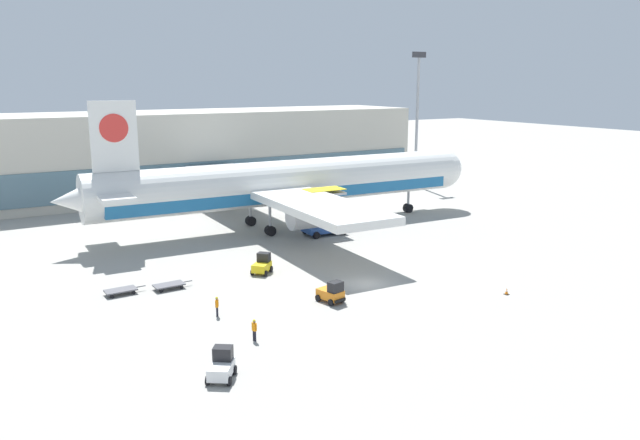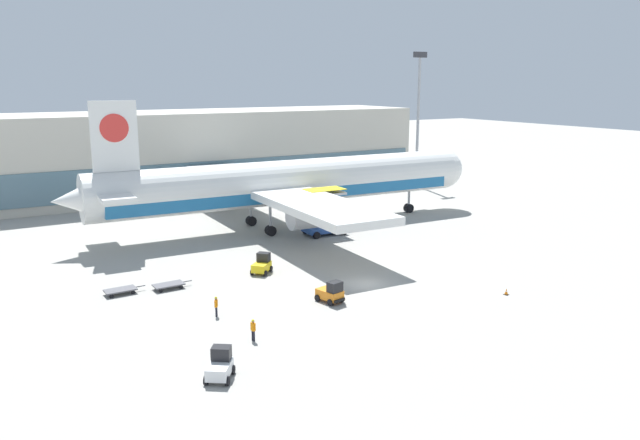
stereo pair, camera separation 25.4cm
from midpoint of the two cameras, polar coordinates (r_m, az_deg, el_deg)
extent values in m
plane|color=#9E9B93|center=(60.55, 4.43, -5.87)|extent=(400.00, 400.00, 0.00)
cube|color=#BCB7A8|center=(111.40, -13.40, 6.00)|extent=(90.00, 18.00, 14.00)
cube|color=slate|center=(103.22, -11.78, 3.82)|extent=(88.20, 0.20, 4.90)
cylinder|color=#9EA0A5|center=(116.57, 9.00, 8.74)|extent=(0.50, 0.50, 23.22)
cube|color=#333338|center=(116.41, 9.22, 14.70)|extent=(2.80, 0.50, 1.00)
cylinder|color=white|center=(82.51, -2.80, 3.49)|extent=(52.17, 7.65, 5.80)
cube|color=#1E669E|center=(82.73, -2.79, 2.60)|extent=(48.01, 7.39, 1.45)
sphere|color=white|center=(96.59, 11.26, 4.60)|extent=(5.68, 5.68, 5.68)
cone|color=white|center=(75.09, -20.95, 1.76)|extent=(6.57, 5.73, 5.51)
cube|color=white|center=(74.85, -18.19, 7.27)|extent=(5.21, 0.63, 8.00)
cylinder|color=red|center=(74.78, -18.25, 8.00)|extent=(3.22, 0.66, 3.20)
cube|color=white|center=(75.45, -18.64, 2.43)|extent=(4.06, 13.12, 0.50)
cube|color=white|center=(81.54, -4.44, 2.84)|extent=(9.71, 48.26, 0.90)
cylinder|color=#9EA0A5|center=(72.98, -1.15, 0.28)|extent=(4.30, 2.95, 2.80)
cylinder|color=#9EA0A5|center=(91.01, -7.03, 2.66)|extent=(4.30, 2.95, 2.80)
cylinder|color=#9EA0A5|center=(93.29, 8.22, 2.29)|extent=(0.36, 0.36, 4.00)
cylinder|color=black|center=(93.66, 8.18, 1.08)|extent=(1.33, 0.95, 1.30)
cylinder|color=#9EA0A5|center=(78.57, -4.48, 0.45)|extent=(0.36, 0.36, 4.00)
cylinder|color=black|center=(79.01, -4.45, -0.97)|extent=(1.33, 0.95, 1.30)
cylinder|color=#9EA0A5|center=(84.33, -6.27, 1.25)|extent=(0.36, 0.36, 4.00)
cylinder|color=black|center=(84.74, -6.23, -0.08)|extent=(1.33, 0.95, 1.30)
cube|color=#284C99|center=(79.36, 0.49, -0.76)|extent=(5.30, 3.18, 0.70)
cube|color=#B2B2B7|center=(78.44, 0.50, 2.44)|extent=(5.04, 3.02, 0.30)
cube|color=yellow|center=(78.35, 0.50, 2.84)|extent=(5.04, 3.02, 0.08)
cube|color=#284C99|center=(78.84, 0.50, 0.95)|extent=(4.28, 0.31, 4.27)
cube|color=#284C99|center=(78.84, 0.50, 0.95)|extent=(4.28, 0.31, 4.27)
cylinder|color=black|center=(81.65, 1.18, -0.64)|extent=(0.91, 0.39, 0.90)
cylinder|color=black|center=(79.13, 2.26, -1.07)|extent=(0.91, 0.39, 0.90)
cylinder|color=black|center=(79.83, -1.25, -0.94)|extent=(0.91, 0.39, 0.90)
cylinder|color=black|center=(77.25, -0.23, -1.40)|extent=(0.91, 0.39, 0.90)
cube|color=orange|center=(55.56, 1.02, -6.79)|extent=(1.88, 2.55, 0.80)
cube|color=black|center=(54.85, 1.50, -6.11)|extent=(1.41, 1.15, 0.90)
cube|color=black|center=(54.84, 1.93, -7.37)|extent=(1.26, 0.44, 0.24)
cylinder|color=black|center=(55.63, 2.12, -7.21)|extent=(0.37, 0.64, 0.60)
cylinder|color=black|center=(54.69, 1.09, -7.55)|extent=(0.37, 0.64, 0.60)
cylinder|color=black|center=(56.70, 0.95, -6.81)|extent=(0.37, 0.64, 0.60)
cylinder|color=black|center=(55.78, -0.09, -7.14)|extent=(0.37, 0.64, 0.60)
cube|color=yellow|center=(63.74, -5.26, -4.27)|extent=(2.63, 2.60, 0.80)
cube|color=black|center=(64.08, -5.07, -3.38)|extent=(1.51, 1.52, 0.90)
cube|color=black|center=(64.92, -4.87, -4.21)|extent=(0.98, 1.03, 0.24)
cylinder|color=black|center=(64.82, -5.58, -4.36)|extent=(0.60, 0.59, 0.60)
cylinder|color=black|center=(64.34, -4.41, -4.47)|extent=(0.60, 0.59, 0.60)
cylinder|color=black|center=(63.39, -6.11, -4.76)|extent=(0.60, 0.59, 0.60)
cylinder|color=black|center=(62.90, -4.92, -4.88)|extent=(0.60, 0.59, 0.60)
cube|color=silver|center=(42.44, -9.01, -13.32)|extent=(2.47, 2.69, 0.80)
cube|color=black|center=(42.65, -8.84, -11.92)|extent=(1.53, 1.45, 0.90)
cube|color=black|center=(43.64, -8.61, -12.96)|extent=(1.12, 0.86, 0.24)
cylinder|color=black|center=(43.47, -9.66, -13.28)|extent=(0.54, 0.63, 0.60)
cylinder|color=black|center=(43.17, -7.80, -13.41)|extent=(0.54, 0.63, 0.60)
cylinder|color=black|center=(42.08, -10.21, -14.21)|extent=(0.54, 0.63, 0.60)
cylinder|color=black|center=(41.76, -8.29, -14.36)|extent=(0.54, 0.63, 0.60)
cube|color=#56565B|center=(60.33, -17.68, -6.10)|extent=(2.85, 1.60, 0.12)
cube|color=#56565B|center=(60.79, -15.99, -5.84)|extent=(0.90, 0.11, 0.08)
cylinder|color=black|center=(61.22, -16.93, -6.01)|extent=(0.37, 0.16, 0.36)
cylinder|color=black|center=(60.06, -16.59, -6.35)|extent=(0.37, 0.16, 0.36)
cylinder|color=black|center=(60.77, -18.72, -6.27)|extent=(0.37, 0.16, 0.36)
cylinder|color=black|center=(59.59, -18.41, -6.63)|extent=(0.37, 0.16, 0.36)
cube|color=#56565B|center=(60.60, -13.56, -5.76)|extent=(2.85, 1.60, 0.12)
cube|color=#56565B|center=(61.19, -11.92, -5.50)|extent=(0.90, 0.11, 0.08)
cylinder|color=black|center=(61.56, -12.88, -5.67)|extent=(0.37, 0.16, 0.36)
cylinder|color=black|center=(60.41, -12.46, -6.00)|extent=(0.37, 0.16, 0.36)
cylinder|color=black|center=(60.97, -14.62, -5.94)|extent=(0.37, 0.16, 0.36)
cylinder|color=black|center=(59.81, -14.23, -6.28)|extent=(0.37, 0.16, 0.36)
cylinder|color=black|center=(47.86, -5.89, -10.51)|extent=(0.14, 0.14, 0.82)
cylinder|color=black|center=(48.00, -6.04, -10.44)|extent=(0.14, 0.14, 0.82)
cube|color=orange|center=(47.65, -5.98, -9.68)|extent=(0.30, 0.40, 0.62)
cylinder|color=orange|center=(47.46, -5.80, -9.73)|extent=(0.09, 0.09, 0.56)
cylinder|color=orange|center=(47.82, -6.17, -9.56)|extent=(0.09, 0.09, 0.56)
sphere|color=#846047|center=(47.49, -6.00, -9.21)|extent=(0.22, 0.22, 0.22)
sphere|color=yellow|center=(47.47, -6.00, -9.14)|extent=(0.21, 0.21, 0.21)
cylinder|color=black|center=(53.10, -9.29, -8.23)|extent=(0.14, 0.14, 0.83)
cylinder|color=black|center=(52.92, -9.34, -8.30)|extent=(0.14, 0.14, 0.83)
cube|color=orange|center=(52.76, -9.34, -7.53)|extent=(0.38, 0.42, 0.62)
cylinder|color=orange|center=(52.97, -9.29, -7.41)|extent=(0.09, 0.09, 0.56)
cylinder|color=orange|center=(52.52, -9.40, -7.58)|extent=(0.09, 0.09, 0.56)
sphere|color=#846047|center=(52.61, -9.36, -7.09)|extent=(0.22, 0.22, 0.22)
sphere|color=yellow|center=(52.59, -9.36, -7.03)|extent=(0.21, 0.21, 0.21)
cube|color=black|center=(60.02, 16.77, -6.54)|extent=(0.40, 0.40, 0.04)
cone|color=orange|center=(59.92, 16.79, -6.26)|extent=(0.32, 0.32, 0.56)
cylinder|color=white|center=(59.91, 16.79, -6.24)|extent=(0.19, 0.19, 0.08)
camera|label=1|loc=(0.13, -89.89, 0.02)|focal=35.00mm
camera|label=2|loc=(0.13, 90.11, -0.02)|focal=35.00mm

